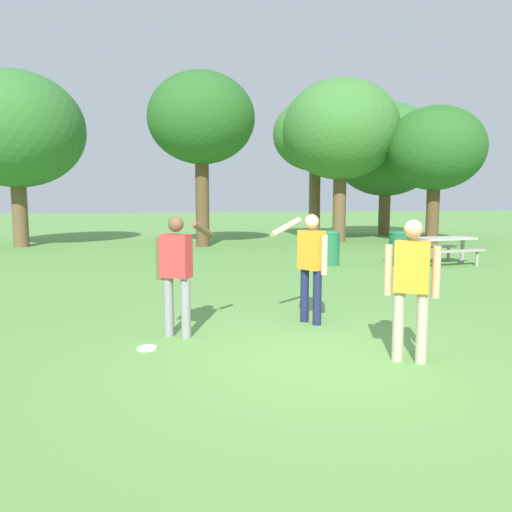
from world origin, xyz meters
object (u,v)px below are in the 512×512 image
Objects in this scene: trash_can_beside_table at (329,248)px; tree_broad_center at (201,119)px; frisbee at (147,348)px; tree_back_left at (435,149)px; person_catcher at (177,267)px; picnic_table_near at (444,245)px; tree_slender_mid at (341,130)px; tree_back_right at (386,150)px; person_thrower at (412,281)px; tree_far_right at (315,136)px; trash_can_further_along at (399,248)px; tree_tall_left at (15,130)px; person_bystander at (311,260)px.

tree_broad_center is at bearing 113.91° from trash_can_beside_table.
tree_back_left reaches higher than frisbee.
picnic_table_near is at bearing 36.12° from person_catcher.
tree_back_right is (3.59, 2.78, -0.50)m from tree_slender_mid.
person_thrower is at bearing -22.37° from frisbee.
tree_back_left is (11.69, 12.04, 3.82)m from frisbee.
tree_far_right is 0.93× the size of tree_slender_mid.
trash_can_beside_table is 0.15× the size of tree_broad_center.
person_thrower is 1.71× the size of trash_can_further_along.
tree_broad_center reaches higher than trash_can_further_along.
person_catcher is 0.25× the size of tree_broad_center.
tree_slender_mid is at bearing 149.84° from tree_back_left.
tree_far_right is (-0.48, 9.38, 4.12)m from picnic_table_near.
tree_far_right is at bearing 63.77° from person_catcher.
person_catcher is 1.71× the size of trash_can_further_along.
tree_far_right is (12.35, 1.01, 0.26)m from tree_tall_left.
tree_broad_center is (2.40, 13.12, 4.82)m from frisbee.
frisbee is at bearing -143.10° from picnic_table_near.
picnic_table_near is 3.28m from trash_can_beside_table.
trash_can_further_along reaches higher than picnic_table_near.
picnic_table_near is at bearing -2.94° from trash_can_further_along.
tree_tall_left is (-12.83, 8.37, 3.86)m from picnic_table_near.
tree_tall_left is at bearing -175.33° from tree_far_right.
tree_slender_mid reaches higher than tree_tall_left.
tree_tall_left is at bearing 106.84° from frisbee.
person_catcher is 8.85m from trash_can_further_along.
tree_back_left reaches higher than trash_can_further_along.
tree_far_right is at bearing 92.92° from picnic_table_near.
frisbee is at bearing -134.16° from tree_back_left.
person_catcher is at bearing -126.52° from trash_can_beside_table.
person_catcher reaches higher than frisbee.
trash_can_beside_table is at bearing 65.86° from person_bystander.
tree_broad_center reaches higher than person_thrower.
trash_can_beside_table is at bearing 169.64° from picnic_table_near.
tree_tall_left is at bearing 114.90° from person_thrower.
person_bystander is 0.25× the size of tree_back_right.
tree_back_right is (4.09, 1.05, -0.47)m from tree_far_right.
tree_broad_center is at bearing 173.37° from tree_back_left.
person_thrower is at bearing -116.83° from tree_back_right.
tree_back_left is at bearing -93.74° from tree_back_right.
person_catcher is 0.26× the size of tree_far_right.
person_bystander is 7.28m from trash_can_further_along.
person_catcher is at bearing -116.23° from tree_far_right.
frisbee is 17.21m from tree_back_left.
person_catcher is (-2.50, 1.69, 0.02)m from person_thrower.
tree_back_left reaches higher than person_catcher.
tree_slender_mid is at bearing 59.33° from person_catcher.
person_catcher is at bearing -71.04° from tree_tall_left.
frisbee is (-2.42, -0.76, -0.95)m from person_bystander.
trash_can_further_along is 0.15× the size of tree_far_right.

